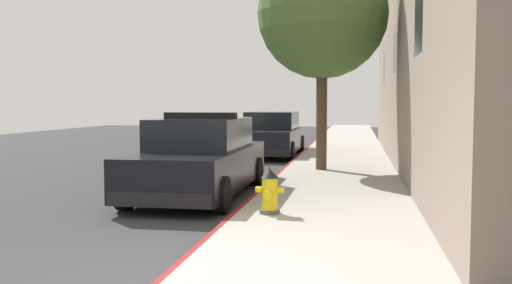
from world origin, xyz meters
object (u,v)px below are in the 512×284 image
(fire_hydrant, at_px, (270,191))
(parked_car_silver_ahead, at_px, (272,135))
(street_tree, at_px, (322,14))
(police_cruiser, at_px, (200,159))

(fire_hydrant, bearing_deg, parked_car_silver_ahead, 98.23)
(parked_car_silver_ahead, bearing_deg, street_tree, -68.19)
(fire_hydrant, relative_size, street_tree, 0.13)
(police_cruiser, xyz_separation_m, fire_hydrant, (1.78, -2.35, -0.24))
(police_cruiser, bearing_deg, fire_hydrant, -52.86)
(parked_car_silver_ahead, distance_m, fire_hydrant, 11.34)
(fire_hydrant, xyz_separation_m, street_tree, (0.43, 6.10, 3.64))
(parked_car_silver_ahead, distance_m, street_tree, 6.48)
(police_cruiser, distance_m, fire_hydrant, 2.95)
(street_tree, bearing_deg, police_cruiser, -120.41)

